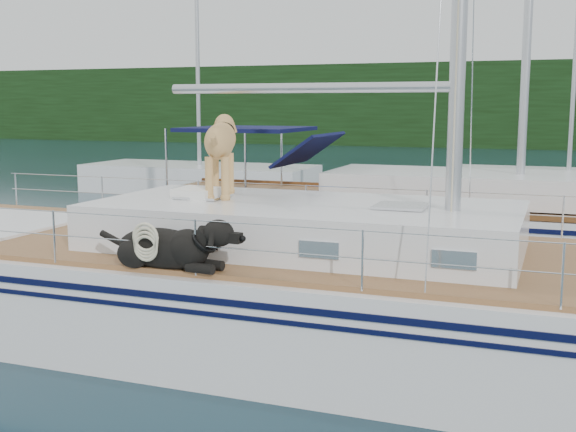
% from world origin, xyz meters
% --- Properties ---
extents(ground, '(120.00, 120.00, 0.00)m').
position_xyz_m(ground, '(0.00, 0.00, 0.00)').
color(ground, black).
rests_on(ground, ground).
extents(tree_line, '(90.00, 3.00, 6.00)m').
position_xyz_m(tree_line, '(0.00, 45.00, 3.00)').
color(tree_line, black).
rests_on(tree_line, ground).
extents(shore_bank, '(92.00, 1.00, 1.20)m').
position_xyz_m(shore_bank, '(0.00, 46.20, 0.60)').
color(shore_bank, '#595147').
rests_on(shore_bank, ground).
extents(main_sailboat, '(12.00, 3.81, 14.01)m').
position_xyz_m(main_sailboat, '(0.08, -0.01, 0.69)').
color(main_sailboat, white).
rests_on(main_sailboat, ground).
extents(neighbor_sailboat, '(11.00, 3.50, 13.30)m').
position_xyz_m(neighbor_sailboat, '(0.75, 5.82, 0.63)').
color(neighbor_sailboat, white).
rests_on(neighbor_sailboat, ground).
extents(bg_boat_west, '(8.00, 3.00, 11.65)m').
position_xyz_m(bg_boat_west, '(-8.00, 14.00, 0.45)').
color(bg_boat_west, white).
rests_on(bg_boat_west, ground).
extents(bg_boat_center, '(7.20, 3.00, 11.65)m').
position_xyz_m(bg_boat_center, '(4.00, 16.00, 0.45)').
color(bg_boat_center, white).
rests_on(bg_boat_center, ground).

